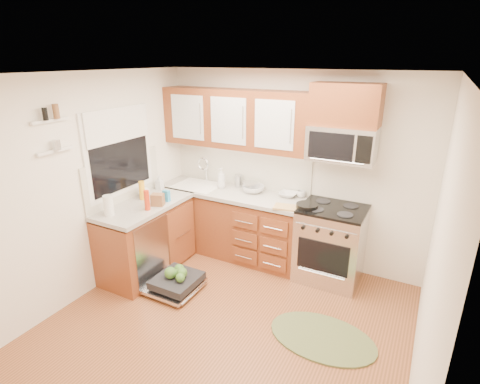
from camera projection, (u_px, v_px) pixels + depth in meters
The scene contains 38 objects.
floor at pixel (224, 328), 3.86m from camera, with size 3.50×3.50×0.00m, color brown.
ceiling at pixel (220, 74), 3.01m from camera, with size 3.50×3.50×0.00m, color white.
wall_back at pixel (290, 169), 4.89m from camera, with size 3.50×0.04×2.50m, color silver.
wall_front at pixel (55, 334), 1.98m from camera, with size 3.50×0.04×2.50m, color silver.
wall_left at pixel (88, 187), 4.21m from camera, with size 0.04×3.50×2.50m, color silver.
wall_right at pixel (434, 263), 2.66m from camera, with size 0.04×3.50×2.50m, color silver.
base_cabinet_back at pixel (231, 224), 5.24m from camera, with size 2.05×0.60×0.85m, color maroon.
base_cabinet_left at pixel (147, 240), 4.79m from camera, with size 0.60×1.25×0.85m, color maroon.
countertop_back at pixel (231, 193), 5.07m from camera, with size 2.07×0.64×0.05m, color #ACA69E.
countertop_left at pixel (144, 206), 4.62m from camera, with size 0.64×1.27×0.05m, color #ACA69E.
backsplash_back at pixel (241, 165), 5.21m from camera, with size 2.05×0.02×0.57m, color beige.
backsplash_left at pixel (124, 178), 4.65m from camera, with size 0.02×1.25×0.57m, color beige.
upper_cabinets at pixel (235, 119), 4.85m from camera, with size 2.05×0.35×0.75m, color maroon, non-canonical shape.
cabinet_over_mw at pixel (346, 105), 4.14m from camera, with size 0.76×0.35×0.47m, color maroon.
range at pixel (330, 244), 4.58m from camera, with size 0.76×0.64×0.95m, color silver, non-canonical shape.
microwave at pixel (342, 144), 4.27m from camera, with size 0.76×0.38×0.40m, color silver, non-canonical shape.
sink at pixel (198, 194), 5.32m from camera, with size 0.62×0.50×0.26m, color white, non-canonical shape.
dishwasher at pixel (174, 283), 4.45m from camera, with size 0.70×0.60×0.20m, color silver, non-canonical shape.
window at pixel (119, 152), 4.51m from camera, with size 0.03×1.05×1.05m, color white, non-canonical shape.
window_blind at pixel (118, 125), 4.39m from camera, with size 0.02×0.96×0.40m, color white.
shelf_upper at pixel (50, 121), 3.63m from camera, with size 0.04×0.40×0.03m, color white.
shelf_lower at pixel (55, 151), 3.73m from camera, with size 0.04×0.40×0.03m, color white.
rug at pixel (322, 338), 3.71m from camera, with size 1.06×0.69×0.02m, color #5B663A, non-canonical shape.
skillet at pixel (307, 206), 4.42m from camera, with size 0.26×0.26×0.05m, color black.
stock_pot at pixel (250, 187), 5.03m from camera, with size 0.21×0.21×0.13m, color silver.
cutting_board at pixel (286, 207), 4.48m from camera, with size 0.30×0.19×0.02m, color tan.
canister at pixel (239, 181), 5.20m from camera, with size 0.11×0.11×0.17m, color silver.
paper_towel_roll at pixel (109, 206), 4.24m from camera, with size 0.11×0.11×0.24m, color white.
mustard_bottle at pixel (142, 190), 4.73m from camera, with size 0.08×0.08×0.24m, color yellow.
red_bottle at pixel (147, 200), 4.39m from camera, with size 0.06×0.06×0.24m, color red.
wooden_box at pixel (158, 200), 4.54m from camera, with size 0.15×0.11×0.15m, color brown.
blue_carton at pixel (166, 196), 4.68m from camera, with size 0.09×0.05×0.14m, color #2A8EC5.
bowl_a at pixel (288, 195), 4.85m from camera, with size 0.23×0.23×0.06m, color #999999.
bowl_b at pixel (253, 189), 5.00m from camera, with size 0.29×0.29×0.09m, color #999999.
cup at pixel (301, 194), 4.81m from camera, with size 0.12×0.12×0.09m, color #999999.
soap_bottle_a at pixel (221, 178), 5.13m from camera, with size 0.11×0.11×0.28m, color #999999.
soap_bottle_b at pixel (159, 182), 5.10m from camera, with size 0.09×0.09×0.19m, color #999999.
soap_bottle_c at pixel (144, 190), 4.83m from camera, with size 0.14×0.14×0.17m, color #999999.
Camera 1 is at (1.62, -2.71, 2.63)m, focal length 28.00 mm.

